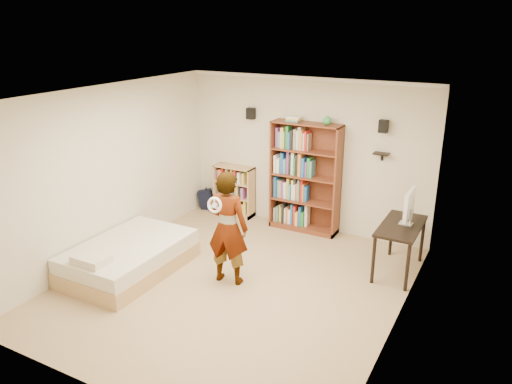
% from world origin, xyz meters
% --- Properties ---
extents(ground, '(4.50, 5.00, 0.01)m').
position_xyz_m(ground, '(0.00, 0.00, 0.00)').
color(ground, tan).
rests_on(ground, ground).
extents(room_shell, '(4.52, 5.02, 2.71)m').
position_xyz_m(room_shell, '(0.00, 0.00, 1.76)').
color(room_shell, beige).
rests_on(room_shell, ground).
extents(crown_molding, '(4.50, 5.00, 0.06)m').
position_xyz_m(crown_molding, '(0.00, 0.00, 2.67)').
color(crown_molding, white).
rests_on(crown_molding, room_shell).
extents(speaker_left, '(0.14, 0.12, 0.20)m').
position_xyz_m(speaker_left, '(-1.05, 2.40, 2.00)').
color(speaker_left, black).
rests_on(speaker_left, room_shell).
extents(speaker_right, '(0.14, 0.12, 0.20)m').
position_xyz_m(speaker_right, '(1.35, 2.40, 2.00)').
color(speaker_right, black).
rests_on(speaker_right, room_shell).
extents(wall_shelf, '(0.25, 0.16, 0.02)m').
position_xyz_m(wall_shelf, '(1.35, 2.41, 1.55)').
color(wall_shelf, black).
rests_on(wall_shelf, room_shell).
extents(tall_bookshelf, '(1.23, 0.36, 1.95)m').
position_xyz_m(tall_bookshelf, '(0.08, 2.32, 0.97)').
color(tall_bookshelf, brown).
rests_on(tall_bookshelf, ground).
extents(low_bookshelf, '(0.78, 0.29, 0.98)m').
position_xyz_m(low_bookshelf, '(-1.39, 2.35, 0.49)').
color(low_bookshelf, tan).
rests_on(low_bookshelf, ground).
extents(computer_desk, '(0.56, 1.12, 0.76)m').
position_xyz_m(computer_desk, '(1.95, 1.51, 0.38)').
color(computer_desk, black).
rests_on(computer_desk, ground).
extents(imac, '(0.17, 0.53, 0.52)m').
position_xyz_m(imac, '(2.00, 1.56, 1.02)').
color(imac, white).
rests_on(imac, computer_desk).
extents(daybed, '(1.25, 1.92, 0.57)m').
position_xyz_m(daybed, '(-1.61, -0.38, 0.28)').
color(daybed, beige).
rests_on(daybed, ground).
extents(person, '(0.66, 0.48, 1.67)m').
position_xyz_m(person, '(-0.14, 0.06, 0.83)').
color(person, black).
rests_on(person, ground).
extents(wii_wheel, '(0.22, 0.08, 0.22)m').
position_xyz_m(wii_wheel, '(-0.14, -0.25, 1.28)').
color(wii_wheel, white).
rests_on(wii_wheel, person).
extents(navy_bag, '(0.36, 0.30, 0.41)m').
position_xyz_m(navy_bag, '(-2.05, 2.35, 0.20)').
color(navy_bag, black).
rests_on(navy_bag, ground).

